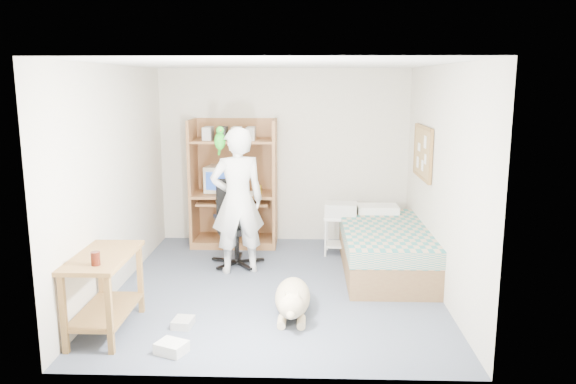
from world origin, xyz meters
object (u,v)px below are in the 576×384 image
(bed, at_px, (385,248))
(dog, at_px, (292,298))
(computer_hutch, at_px, (234,188))
(printer_cart, at_px, (341,229))
(person, at_px, (237,201))
(office_chair, at_px, (236,235))
(side_desk, at_px, (104,281))

(bed, distance_m, dog, 1.79)
(computer_hutch, xyz_separation_m, printer_cart, (1.50, -0.45, -0.47))
(computer_hutch, relative_size, bed, 0.89)
(computer_hutch, xyz_separation_m, dog, (0.89, -2.53, -0.64))
(person, bearing_deg, dog, 100.59)
(printer_cart, bearing_deg, person, -143.36)
(dog, relative_size, printer_cart, 2.09)
(computer_hutch, height_order, person, computer_hutch)
(person, relative_size, printer_cart, 3.37)
(bed, bearing_deg, printer_cart, 126.77)
(bed, relative_size, office_chair, 1.87)
(bed, height_order, side_desk, side_desk)
(bed, distance_m, office_chair, 1.89)
(office_chair, xyz_separation_m, dog, (0.77, -1.63, -0.20))
(bed, height_order, dog, bed)
(person, bearing_deg, bed, 165.21)
(dog, distance_m, printer_cart, 2.17)
(computer_hutch, height_order, bed, computer_hutch)
(office_chair, distance_m, person, 0.60)
(office_chair, distance_m, printer_cart, 1.45)
(computer_hutch, distance_m, side_desk, 3.08)
(bed, bearing_deg, office_chair, 173.24)
(computer_hutch, height_order, dog, computer_hutch)
(person, xyz_separation_m, printer_cart, (1.31, 0.76, -0.54))
(office_chair, bearing_deg, printer_cart, 0.70)
(computer_hutch, xyz_separation_m, bed, (2.00, -1.12, -0.53))
(person, distance_m, printer_cart, 1.60)
(side_desk, bearing_deg, bed, 32.50)
(dog, bearing_deg, side_desk, -166.17)
(person, height_order, printer_cart, person)
(bed, relative_size, person, 1.13)
(computer_hutch, height_order, side_desk, computer_hutch)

